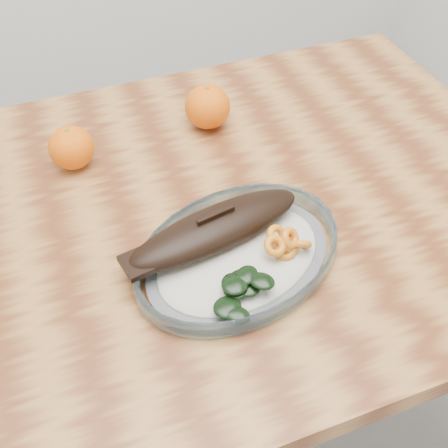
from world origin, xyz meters
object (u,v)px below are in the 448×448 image
object	(u,v)px
dining_table	(193,249)
orange_left	(71,148)
orange_right	(208,107)
plated_meal	(237,251)

from	to	relation	value
dining_table	orange_left	distance (m)	0.27
dining_table	orange_right	xyz separation A→B (m)	(0.10, 0.20, 0.14)
dining_table	orange_left	xyz separation A→B (m)	(-0.15, 0.17, 0.14)
dining_table	orange_right	size ratio (longest dim) A/B	14.38
plated_meal	orange_left	distance (m)	0.35
plated_meal	orange_left	bearing A→B (deg)	103.74
orange_left	orange_right	distance (m)	0.26
dining_table	plated_meal	distance (m)	0.18
orange_left	orange_right	bearing A→B (deg)	6.23
plated_meal	orange_left	size ratio (longest dim) A/B	9.46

